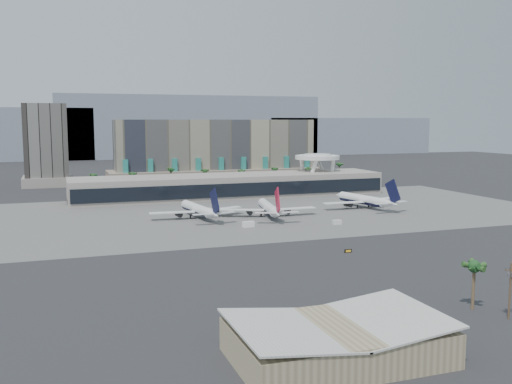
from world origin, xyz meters
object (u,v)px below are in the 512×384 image
object	(u,v)px
utility_pole	(511,286)
airliner_right	(364,200)
airliner_centre	(269,208)
service_vehicle_b	(337,222)
taxiway_sign	(348,251)
service_vehicle_a	(248,224)
airliner_left	(198,209)

from	to	relation	value
utility_pole	airliner_right	world-z (taller)	airliner_right
airliner_centre	service_vehicle_b	xyz separation A→B (m)	(18.89, -26.67, -2.89)
airliner_right	taxiway_sign	xyz separation A→B (m)	(-52.25, -80.28, -3.38)
utility_pole	taxiway_sign	distance (m)	65.44
utility_pole	service_vehicle_a	size ratio (longest dim) A/B	2.66
airliner_left	airliner_centre	distance (m)	30.36
airliner_left	taxiway_sign	size ratio (longest dim) A/B	17.82
service_vehicle_b	taxiway_sign	bearing A→B (deg)	-105.93
service_vehicle_a	taxiway_sign	bearing A→B (deg)	-77.80
airliner_right	service_vehicle_a	xyz separation A→B (m)	(-67.90, -28.70, -2.82)
airliner_centre	service_vehicle_a	xyz separation A→B (m)	(-16.29, -20.28, -2.70)
airliner_left	airliner_centre	xyz separation A→B (m)	(29.66, -6.47, 0.03)
airliner_left	utility_pole	bearing A→B (deg)	-84.85
utility_pole	airliner_centre	bearing A→B (deg)	90.66
airliner_left	taxiway_sign	distance (m)	83.59
airliner_right	taxiway_sign	distance (m)	95.84
airliner_left	airliner_centre	world-z (taller)	airliner_centre
service_vehicle_a	service_vehicle_b	xyz separation A→B (m)	(35.18, -6.39, -0.19)
service_vehicle_a	service_vehicle_b	size ratio (longest dim) A/B	1.27
utility_pole	service_vehicle_b	distance (m)	111.78
airliner_right	service_vehicle_b	bearing A→B (deg)	-143.98
airliner_right	service_vehicle_b	distance (m)	48.07
airliner_centre	service_vehicle_b	world-z (taller)	airliner_centre
airliner_left	service_vehicle_a	size ratio (longest dim) A/B	9.57
airliner_left	taxiway_sign	world-z (taller)	airliner_left
airliner_centre	service_vehicle_a	distance (m)	26.15
airliner_centre	utility_pole	bearing A→B (deg)	-79.22
utility_pole	airliner_right	distance (m)	153.75
utility_pole	airliner_centre	distance (m)	136.97
airliner_right	service_vehicle_a	world-z (taller)	airliner_right
airliner_centre	service_vehicle_b	bearing A→B (deg)	-44.57
utility_pole	airliner_centre	xyz separation A→B (m)	(-1.58, 136.92, -3.34)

